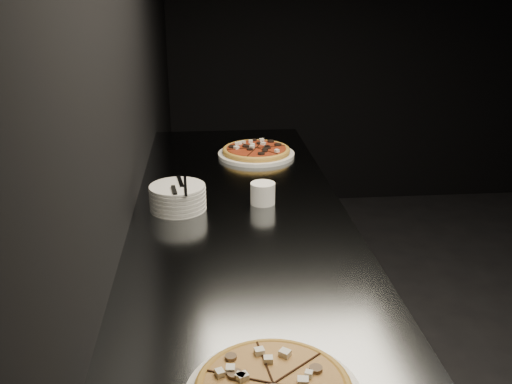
{
  "coord_description": "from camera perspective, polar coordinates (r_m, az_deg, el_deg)",
  "views": [
    {
      "loc": [
        -2.24,
        -1.73,
        1.69
      ],
      "look_at": [
        -2.08,
        0.04,
        1.01
      ],
      "focal_mm": 40.0,
      "sensor_mm": 36.0,
      "label": 1
    }
  ],
  "objects": [
    {
      "name": "wall_left",
      "position": [
        1.77,
        -13.82,
        10.88
      ],
      "size": [
        0.02,
        5.0,
        2.8
      ],
      "primitive_type": "cube",
      "color": "black",
      "rests_on": "floor"
    },
    {
      "name": "wall_back",
      "position": [
        4.79,
        23.61,
        15.69
      ],
      "size": [
        5.0,
        0.02,
        2.8
      ],
      "primitive_type": "cube",
      "color": "black",
      "rests_on": "floor"
    },
    {
      "name": "counter",
      "position": [
        2.12,
        -1.29,
        -14.56
      ],
      "size": [
        0.74,
        2.44,
        0.92
      ],
      "color": "#595C60",
      "rests_on": "floor"
    },
    {
      "name": "pizza_tomato",
      "position": [
        2.59,
        0.03,
        4.06
      ],
      "size": [
        0.35,
        0.35,
        0.04
      ],
      "rotation": [
        0.0,
        0.0,
        0.15
      ],
      "color": "white",
      "rests_on": "counter"
    },
    {
      "name": "plate_stack",
      "position": [
        2.01,
        -7.83,
        -0.53
      ],
      "size": [
        0.19,
        0.19,
        0.09
      ],
      "color": "white",
      "rests_on": "counter"
    },
    {
      "name": "cutlery",
      "position": [
        1.98,
        -7.69,
        0.57
      ],
      "size": [
        0.07,
        0.21,
        0.01
      ],
      "rotation": [
        0.0,
        0.0,
        0.15
      ],
      "color": "silver",
      "rests_on": "plate_stack"
    },
    {
      "name": "ramekin",
      "position": [
        2.04,
        0.68,
        -0.07
      ],
      "size": [
        0.09,
        0.09,
        0.08
      ],
      "color": "silver",
      "rests_on": "counter"
    }
  ]
}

